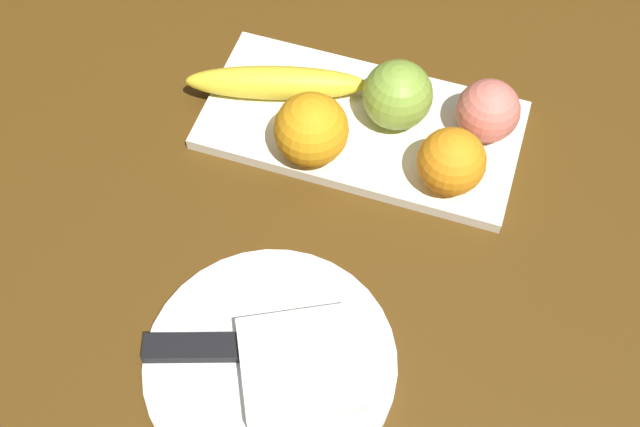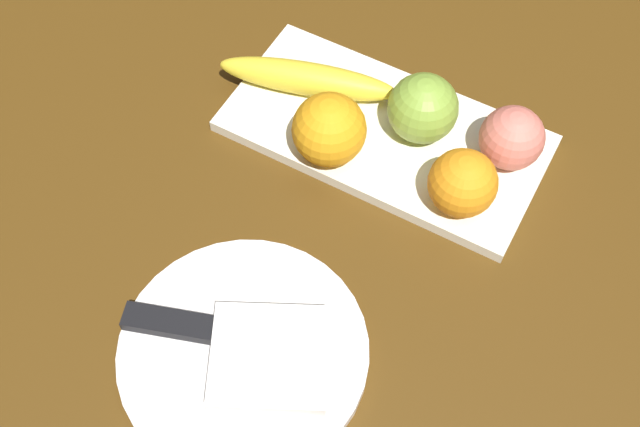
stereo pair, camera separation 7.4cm
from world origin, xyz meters
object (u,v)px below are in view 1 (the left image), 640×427
orange_near_apple (452,162)px  peach (488,111)px  dinner_plate (271,363)px  knife (212,348)px  fruit_tray (361,125)px  orange_near_banana (311,130)px  folded_napkin (300,365)px  banana (276,83)px  apple (398,95)px

orange_near_apple → peach: (0.02, 0.07, -0.00)m
dinner_plate → knife: size_ratio=1.27×
fruit_tray → knife: knife is taller
orange_near_banana → knife: bearing=-93.5°
peach → folded_napkin: size_ratio=0.65×
banana → orange_near_apple: orange_near_apple is taller
orange_near_banana → dinner_plate: size_ratio=0.33×
dinner_plate → folded_napkin: size_ratio=2.23×
knife → dinner_plate: bearing=-11.3°
orange_near_apple → peach: bearing=74.4°
fruit_tray → folded_napkin: bearing=-84.3°
orange_near_apple → dinner_plate: orange_near_apple is taller
fruit_tray → banana: 0.10m
orange_near_apple → fruit_tray: bearing=155.7°
apple → folded_napkin: 0.30m
banana → dinner_plate: banana is taller
orange_near_apple → knife: orange_near_apple is taller
banana → orange_near_apple: (0.20, -0.05, 0.02)m
knife → orange_near_banana: bearing=67.7°
peach → folded_napkin: peach is taller
orange_near_apple → folded_napkin: bearing=-107.8°
peach → apple: bearing=-172.8°
apple → peach: (0.09, 0.01, -0.00)m
banana → folded_napkin: bearing=-83.1°
folded_napkin → peach: bearing=72.7°
banana → folded_napkin: size_ratio=1.92×
orange_near_banana → dinner_plate: bearing=-80.6°
fruit_tray → peach: peach is taller
fruit_tray → peach: 0.13m
dinner_plate → banana: bearing=108.7°
apple → folded_napkin: bearing=-90.8°
peach → knife: peach is taller
banana → peach: bearing=-11.5°
banana → peach: size_ratio=2.97×
orange_near_banana → knife: 0.24m
peach → folded_napkin: 0.32m
orange_near_banana → folded_napkin: orange_near_banana is taller
orange_near_apple → peach: size_ratio=1.04×
apple → peach: apple is taller
apple → banana: size_ratio=0.37×
fruit_tray → orange_near_banana: orange_near_banana is taller
fruit_tray → orange_near_banana: 0.08m
orange_near_apple → orange_near_banana: orange_near_banana is taller
knife → apple: bearing=55.9°
orange_near_apple → knife: size_ratio=0.38×
fruit_tray → knife: size_ratio=1.88×
orange_near_banana → peach: (0.16, 0.08, -0.00)m
fruit_tray → orange_near_banana: bearing=-124.1°
banana → dinner_plate: size_ratio=0.86×
apple → dinner_plate: bearing=-96.2°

